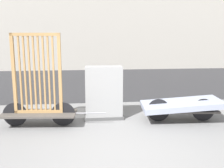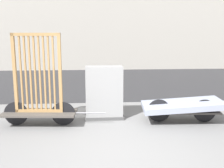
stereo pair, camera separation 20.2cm
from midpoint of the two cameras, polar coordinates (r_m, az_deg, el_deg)
The scene contains 5 objects.
ground_plane at distance 4.89m, azimuth 2.65°, elevation -14.98°, with size 60.00×60.00×0.00m, color slate.
road_strip at distance 12.17m, azimuth -1.48°, elevation 0.68°, with size 56.00×7.88×0.01m.
bike_cart_with_bedframe at distance 6.32m, azimuth -14.74°, elevation -2.53°, with size 2.44×0.80×2.16m.
bike_cart_with_mattress at distance 6.68m, azimuth 15.85°, elevation -4.68°, with size 2.55×1.09×0.56m.
utility_cabinet at distance 6.66m, azimuth -0.84°, elevation -2.23°, with size 0.99×0.48×1.34m.
Camera 2 is at (-0.43, -4.39, 2.12)m, focal length 42.00 mm.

